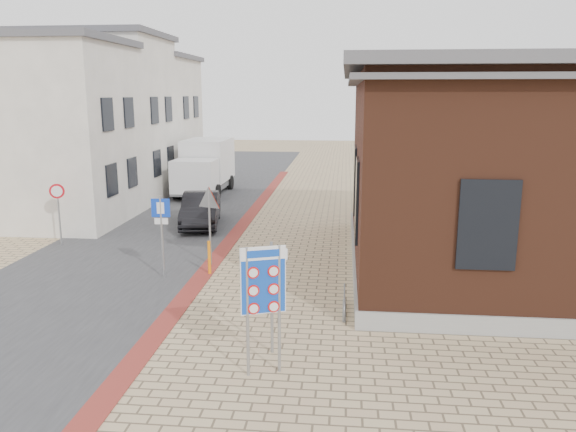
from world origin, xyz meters
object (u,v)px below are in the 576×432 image
at_px(sedan, 201,209).
at_px(essen_sign, 272,280).
at_px(parking_sign, 161,222).
at_px(box_truck, 205,166).
at_px(bollard, 209,258).
at_px(border_sign, 263,283).

relative_size(sedan, essen_sign, 1.70).
bearing_deg(parking_sign, box_truck, 95.46).
relative_size(parking_sign, bollard, 2.37).
height_order(sedan, essen_sign, essen_sign).
bearing_deg(parking_sign, border_sign, -58.92).
bearing_deg(border_sign, bollard, 92.51).
height_order(sedan, border_sign, border_sign).
xyz_separation_m(sedan, bollard, (2.06, -6.89, -0.17)).
distance_m(essen_sign, bollard, 6.29).
distance_m(sedan, box_truck, 8.43).
bearing_deg(border_sign, box_truck, 86.66).
distance_m(box_truck, parking_sign, 15.76).
bearing_deg(essen_sign, sedan, 102.35).
bearing_deg(parking_sign, sedan, 91.47).
xyz_separation_m(box_truck, border_sign, (6.64, -21.57, 0.38)).
distance_m(box_truck, essen_sign, 21.63).
bearing_deg(border_sign, parking_sign, 104.25).
bearing_deg(bollard, box_truck, 104.46).
distance_m(sedan, parking_sign, 7.50).
bearing_deg(box_truck, parking_sign, -80.52).
bearing_deg(bollard, essen_sign, -63.02).
height_order(border_sign, bollard, border_sign).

